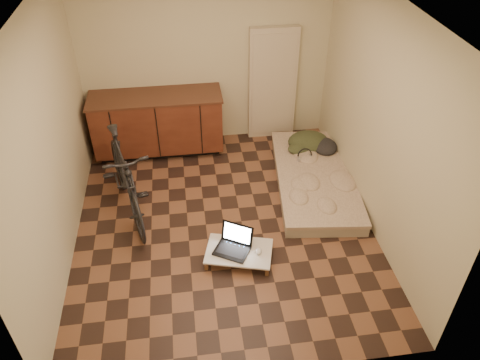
{
  "coord_description": "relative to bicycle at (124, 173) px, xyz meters",
  "views": [
    {
      "loc": [
        -0.38,
        -4.2,
        3.9
      ],
      "look_at": [
        0.22,
        0.12,
        0.55
      ],
      "focal_mm": 35.0,
      "sensor_mm": 36.0,
      "label": 1
    }
  ],
  "objects": [
    {
      "name": "cabinets",
      "position": [
        0.38,
        1.3,
        -0.11
      ],
      "size": [
        1.84,
        0.62,
        0.91
      ],
      "color": "black",
      "rests_on": "ground"
    },
    {
      "name": "laptop",
      "position": [
        1.19,
        -0.96,
        -0.41
      ],
      "size": [
        0.48,
        0.47,
        0.25
      ],
      "rotation": [
        0.0,
        0.0,
        -0.52
      ],
      "color": "black",
      "rests_on": "lap_desk"
    },
    {
      "name": "futon",
      "position": [
        2.43,
        0.21,
        -0.49
      ],
      "size": [
        1.24,
        2.2,
        0.18
      ],
      "rotation": [
        0.0,
        0.0,
        -0.11
      ],
      "color": "#AA9C88",
      "rests_on": "ground"
    },
    {
      "name": "lap_desk",
      "position": [
        1.24,
        -1.0,
        -0.48
      ],
      "size": [
        0.82,
        0.64,
        0.12
      ],
      "rotation": [
        0.0,
        0.0,
        -0.27
      ],
      "color": "brown",
      "rests_on": "ground"
    },
    {
      "name": "mouse",
      "position": [
        1.45,
        -1.05,
        -0.44
      ],
      "size": [
        0.09,
        0.13,
        0.04
      ],
      "primitive_type": "ellipsoid",
      "rotation": [
        0.0,
        0.0,
        -0.19
      ],
      "color": "silver",
      "rests_on": "lap_desk"
    },
    {
      "name": "appliance_panel",
      "position": [
        2.08,
        1.54,
        0.27
      ],
      "size": [
        0.7,
        0.1,
        1.7
      ],
      "primitive_type": "cube",
      "color": "beige",
      "rests_on": "ground"
    },
    {
      "name": "headphones",
      "position": [
        2.37,
        0.54,
        -0.33
      ],
      "size": [
        0.24,
        0.22,
        0.15
      ],
      "primitive_type": null,
      "rotation": [
        0.0,
        0.0,
        0.05
      ],
      "color": "black",
      "rests_on": "futon"
    },
    {
      "name": "room_shell",
      "position": [
        1.13,
        -0.4,
        0.72
      ],
      "size": [
        3.5,
        4.0,
        2.6
      ],
      "color": "brown",
      "rests_on": "ground"
    },
    {
      "name": "clothing_pile",
      "position": [
        2.56,
        0.86,
        -0.28
      ],
      "size": [
        0.68,
        0.59,
        0.25
      ],
      "primitive_type": null,
      "rotation": [
        0.0,
        0.0,
        -0.11
      ],
      "color": "#303821",
      "rests_on": "futon"
    },
    {
      "name": "bicycle",
      "position": [
        0.0,
        0.0,
        0.0
      ],
      "size": [
        0.98,
        1.87,
        1.16
      ],
      "primitive_type": "imported",
      "rotation": [
        0.0,
        0.0,
        0.26
      ],
      "color": "black",
      "rests_on": "ground"
    }
  ]
}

